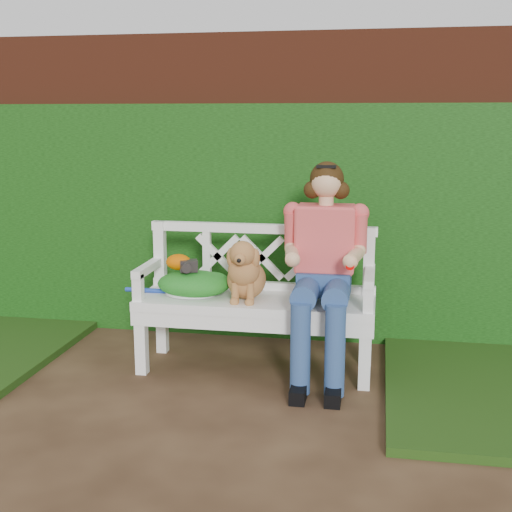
# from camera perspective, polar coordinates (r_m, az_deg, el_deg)

# --- Properties ---
(ground) EXTENTS (60.00, 60.00, 0.00)m
(ground) POSITION_cam_1_polar(r_m,az_deg,el_deg) (3.73, -6.95, -14.17)
(ground) COLOR #301E13
(brick_wall) EXTENTS (10.00, 0.30, 2.20)m
(brick_wall) POSITION_cam_1_polar(r_m,az_deg,el_deg) (5.22, -1.06, 5.94)
(brick_wall) COLOR #5A2514
(brick_wall) RESTS_ON ground
(ivy_hedge) EXTENTS (10.00, 0.18, 1.70)m
(ivy_hedge) POSITION_cam_1_polar(r_m,az_deg,el_deg) (5.04, -1.54, 2.87)
(ivy_hedge) COLOR #1F6318
(ivy_hedge) RESTS_ON ground
(garden_bench) EXTENTS (1.60, 0.64, 0.48)m
(garden_bench) POSITION_cam_1_polar(r_m,az_deg,el_deg) (4.43, 0.00, -6.47)
(garden_bench) COLOR white
(garden_bench) RESTS_ON ground
(seated_woman) EXTENTS (0.68, 0.82, 1.29)m
(seated_woman) POSITION_cam_1_polar(r_m,az_deg,el_deg) (4.25, 5.69, -1.64)
(seated_woman) COLOR #DD2E4C
(seated_woman) RESTS_ON ground
(dog) EXTENTS (0.36, 0.42, 0.40)m
(dog) POSITION_cam_1_polar(r_m,az_deg,el_deg) (4.27, -0.87, -1.07)
(dog) COLOR brown
(dog) RESTS_ON garden_bench
(tennis_racket) EXTENTS (0.69, 0.41, 0.03)m
(tennis_racket) POSITION_cam_1_polar(r_m,az_deg,el_deg) (4.45, -5.80, -3.02)
(tennis_racket) COLOR white
(tennis_racket) RESTS_ON garden_bench
(green_bag) EXTENTS (0.49, 0.39, 0.16)m
(green_bag) POSITION_cam_1_polar(r_m,az_deg,el_deg) (4.42, -5.20, -2.25)
(green_bag) COLOR #188E1B
(green_bag) RESTS_ON garden_bench
(camera_item) EXTENTS (0.13, 0.12, 0.07)m
(camera_item) POSITION_cam_1_polar(r_m,az_deg,el_deg) (4.38, -5.63, -0.82)
(camera_item) COLOR black
(camera_item) RESTS_ON green_bag
(baseball_glove) EXTENTS (0.19, 0.16, 0.10)m
(baseball_glove) POSITION_cam_1_polar(r_m,az_deg,el_deg) (4.42, -6.47, -0.51)
(baseball_glove) COLOR #C95600
(baseball_glove) RESTS_ON green_bag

